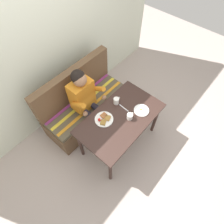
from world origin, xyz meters
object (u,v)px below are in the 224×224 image
table (120,121)px  couch (84,105)px  person (85,98)px  plate_breakfast (104,119)px  coffee_mug_second (116,101)px  plate_eggs (141,110)px  fork (124,108)px  coffee_mug (130,116)px

table → couch: 0.83m
person → plate_breakfast: bearing=-101.3°
coffee_mug_second → plate_breakfast: bearing=-169.3°
plate_eggs → fork: 0.24m
table → plate_breakfast: bearing=139.5°
table → plate_eggs: size_ratio=5.71×
person → plate_breakfast: person is taller
couch → coffee_mug_second: 0.74m
person → fork: size_ratio=7.13×
table → couch: bearing=90.0°
couch → plate_eggs: size_ratio=6.85×
plate_breakfast → fork: (0.32, -0.08, -0.01)m
couch → person: person is taller
couch → coffee_mug: bearing=-85.0°
person → coffee_mug: (0.15, -0.69, 0.04)m
couch → fork: (0.15, -0.70, 0.40)m
table → coffee_mug: bearing=-52.7°
coffee_mug_second → fork: (0.00, -0.14, -0.05)m
plate_breakfast → coffee_mug_second: coffee_mug_second is taller
coffee_mug → couch: bearing=95.0°
fork → person: bearing=117.1°
plate_eggs → coffee_mug: coffee_mug is taller
person → coffee_mug_second: (0.23, -0.39, 0.04)m
couch → fork: couch is taller
table → fork: 0.19m
table → fork: size_ratio=7.06×
coffee_mug_second → fork: 0.15m
person → couch: bearing=65.9°
table → person: bearing=97.5°
coffee_mug → coffee_mug_second: bearing=75.4°
coffee_mug → plate_eggs: bearing=-12.9°
plate_breakfast → coffee_mug: (0.24, -0.24, 0.03)m
table → fork: fork is taller
table → coffee_mug_second: (0.15, 0.20, 0.13)m
coffee_mug_second → couch: bearing=105.4°
table → fork: bearing=22.6°
person → fork: (0.23, -0.53, -0.01)m
plate_breakfast → table: bearing=-40.5°
couch → person: bearing=-114.1°
table → coffee_mug_second: coffee_mug_second is taller
couch → person: 0.45m
person → plate_eggs: 0.82m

